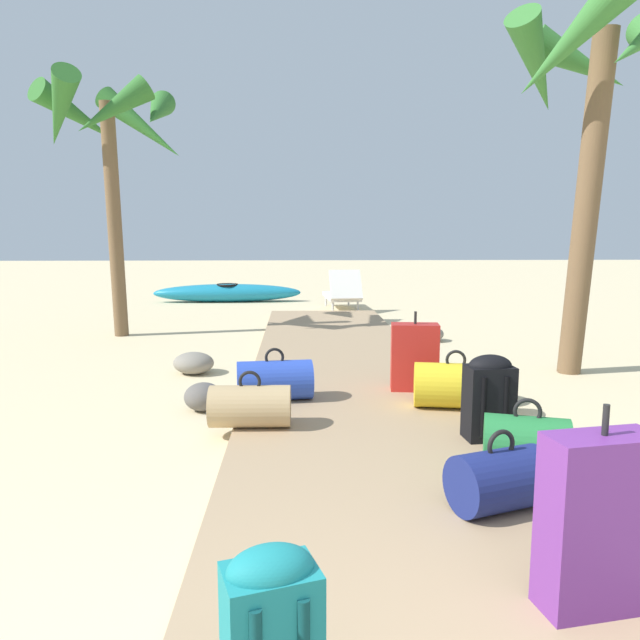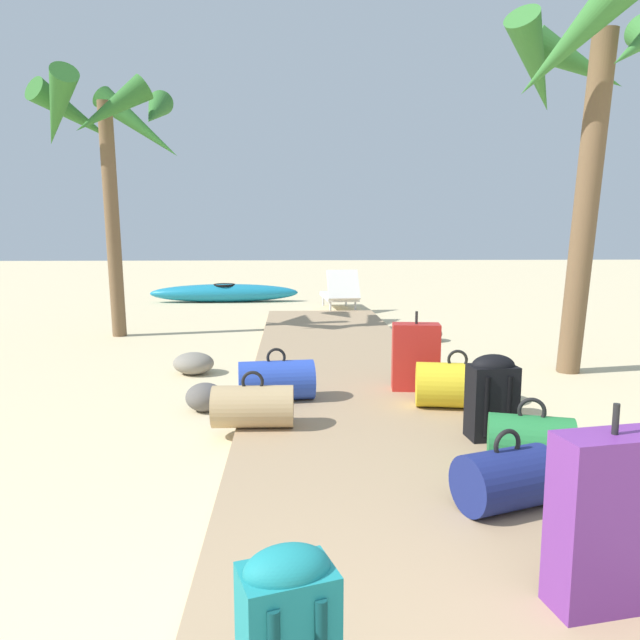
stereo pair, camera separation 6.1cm
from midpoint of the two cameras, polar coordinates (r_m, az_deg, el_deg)
name	(u,v)px [view 2 (the right image)]	position (r m, az deg, el deg)	size (l,w,h in m)	color
ground_plane	(356,408)	(5.09, 3.12, -8.53)	(60.00, 60.00, 0.00)	beige
boardwalk	(345,376)	(6.04, 2.15, -5.46)	(1.90, 9.93, 0.08)	tan
backpack_black	(492,395)	(4.20, 15.94, -6.97)	(0.33, 0.25, 0.59)	black
suitcase_purple	(608,521)	(2.53, 25.50, -17.18)	(0.45, 0.25, 0.79)	#6B2D84
suitcase_red	(416,357)	(5.37, 8.93, -3.53)	(0.44, 0.27, 0.71)	red
duffel_bag_blue	(276,380)	(5.01, -4.60, -5.84)	(0.67, 0.40, 0.45)	#2847B7
duffel_bag_tan	(253,406)	(4.35, -6.91, -8.29)	(0.59, 0.32, 0.42)	tan
duffel_bag_navy	(506,479)	(3.23, 17.02, -14.52)	(0.55, 0.45, 0.42)	navy
duffel_bag_yellow	(457,385)	(4.91, 12.77, -6.17)	(0.70, 0.47, 0.48)	gold
backpack_teal	(288,632)	(1.88, -4.18, -27.90)	(0.31, 0.26, 0.53)	#197A7F
duffel_bag_green	(530,443)	(3.75, 19.25, -11.19)	(0.56, 0.46, 0.45)	#237538
palm_tree_near_right	(595,86)	(6.74, 24.88, 19.86)	(1.84, 1.87, 3.72)	brown
palm_tree_far_left	(110,130)	(9.15, -19.88, 16.92)	(2.10, 2.11, 3.71)	brown
lounge_chair	(340,293)	(11.60, 1.77, 2.58)	(0.70, 1.55, 0.81)	white
kayak	(225,293)	(13.19, -9.36, 2.61)	(3.26, 0.68, 0.40)	teal
rock_right_mid	(430,334)	(8.35, 10.38, -1.32)	(0.34, 0.36, 0.20)	gray
rock_right_near	(495,386)	(5.45, 16.26, -6.19)	(0.39, 0.30, 0.28)	#5B5651
rock_left_near	(205,397)	(5.08, -11.45, -7.33)	(0.32, 0.32, 0.24)	#5B5651
rock_left_far	(194,363)	(6.42, -12.43, -4.12)	(0.44, 0.39, 0.23)	gray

